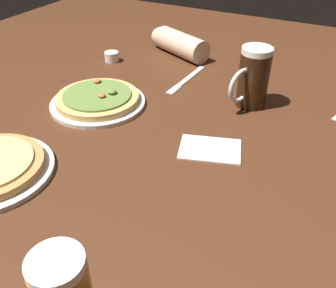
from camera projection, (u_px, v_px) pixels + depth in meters
ground_plane at (168, 156)px, 0.91m from camera, size 2.40×2.40×0.03m
pizza_plate_far at (98, 100)px, 1.08m from camera, size 0.28×0.28×0.05m
beer_mug_dark at (253, 78)px, 1.04m from camera, size 0.09×0.14×0.17m
ramekin_sauce at (112, 57)px, 1.35m from camera, size 0.05×0.05×0.03m
napkin_folded at (210, 148)px, 0.90m from camera, size 0.17×0.14×0.01m
knife_right at (186, 79)px, 1.23m from camera, size 0.03×0.24×0.01m
diner_arm at (177, 42)px, 1.40m from camera, size 0.27×0.17×0.09m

